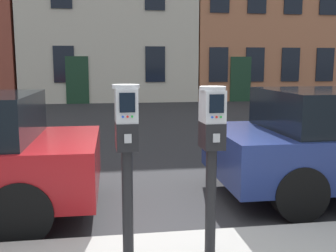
# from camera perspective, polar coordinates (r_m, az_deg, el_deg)

# --- Properties ---
(parking_meter_near_kerb) EXTENTS (0.22, 0.26, 1.46)m
(parking_meter_near_kerb) POSITION_cam_1_polar(r_m,az_deg,el_deg) (3.21, -5.88, -2.20)
(parking_meter_near_kerb) COLOR black
(parking_meter_near_kerb) RESTS_ON sidewalk_slab
(parking_meter_twin_adjacent) EXTENTS (0.22, 0.26, 1.44)m
(parking_meter_twin_adjacent) POSITION_cam_1_polar(r_m,az_deg,el_deg) (3.32, 6.22, -2.09)
(parking_meter_twin_adjacent) COLOR black
(parking_meter_twin_adjacent) RESTS_ON sidewalk_slab
(townhouse_grey_stucco) EXTENTS (8.09, 5.84, 9.54)m
(townhouse_grey_stucco) POSITION_cam_1_polar(r_m,az_deg,el_deg) (21.46, -8.44, 16.76)
(townhouse_grey_stucco) COLOR beige
(townhouse_grey_stucco) RESTS_ON ground_plane
(townhouse_cream_stone) EXTENTS (7.11, 6.55, 9.43)m
(townhouse_cream_stone) POSITION_cam_1_polar(r_m,az_deg,el_deg) (23.17, 11.67, 15.94)
(townhouse_cream_stone) COLOR #B7704C
(townhouse_cream_stone) RESTS_ON ground_plane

